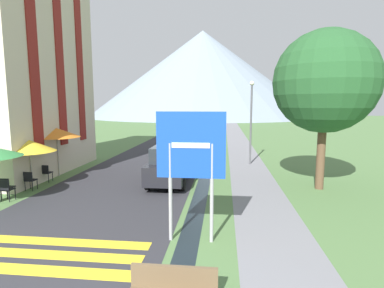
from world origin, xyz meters
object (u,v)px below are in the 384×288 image
object	(u,v)px
cafe_umbrella_rear_orange	(57,133)
person_standing_terrace	(8,170)
cafe_umbrella_middle_yellow	(30,146)
tree_by_path	(325,82)
road_sign	(191,157)
cafe_chair_middle	(30,179)
parked_car_far	(189,140)
streetlamp	(251,115)
cafe_chair_near_left	(6,188)
cafe_chair_near_right	(6,186)
cafe_chair_far_right	(42,171)
person_seated_near	(29,170)
parked_car_near	(170,164)
cafe_chair_far_left	(46,172)
hotel_building	(7,47)

from	to	relation	value
cafe_umbrella_rear_orange	person_standing_terrace	size ratio (longest dim) A/B	1.51
cafe_umbrella_middle_yellow	tree_by_path	world-z (taller)	tree_by_path
road_sign	cafe_chair_middle	size ratio (longest dim) A/B	4.18
road_sign	parked_car_far	bearing A→B (deg)	96.70
parked_car_far	cafe_chair_middle	size ratio (longest dim) A/B	5.40
cafe_umbrella_rear_orange	streetlamp	bearing A→B (deg)	22.40
cafe_chair_near_left	cafe_chair_near_right	world-z (taller)	same
cafe_chair_far_right	person_seated_near	distance (m)	0.65
cafe_umbrella_rear_orange	person_seated_near	xyz separation A→B (m)	(-0.52, -1.67, -1.60)
road_sign	cafe_chair_middle	world-z (taller)	road_sign
parked_car_near	cafe_umbrella_middle_yellow	distance (m)	6.33
cafe_chair_near_right	cafe_umbrella_middle_yellow	bearing A→B (deg)	86.66
parked_car_near	cafe_chair_far_left	world-z (taller)	parked_car_near
cafe_chair_middle	tree_by_path	world-z (taller)	tree_by_path
cafe_chair_near_left	cafe_umbrella_rear_orange	bearing A→B (deg)	114.94
cafe_chair_near_left	tree_by_path	bearing A→B (deg)	35.40
road_sign	cafe_umbrella_rear_orange	world-z (taller)	road_sign
cafe_chair_near_right	person_standing_terrace	distance (m)	1.04
cafe_chair_middle	parked_car_far	bearing A→B (deg)	48.65
tree_by_path	cafe_chair_far_right	bearing A→B (deg)	-179.90
cafe_umbrella_rear_orange	parked_car_far	bearing A→B (deg)	55.50
road_sign	cafe_umbrella_rear_orange	distance (m)	10.30
cafe_chair_near_right	person_seated_near	world-z (taller)	person_seated_near
cafe_chair_far_right	cafe_umbrella_middle_yellow	xyz separation A→B (m)	(0.25, -1.14, 1.39)
cafe_chair_middle	cafe_umbrella_middle_yellow	bearing A→B (deg)	100.49
cafe_chair_far_left	road_sign	bearing A→B (deg)	-23.12
parked_car_far	cafe_umbrella_rear_orange	world-z (taller)	cafe_umbrella_rear_orange
cafe_chair_near_left	cafe_umbrella_middle_yellow	world-z (taller)	cafe_umbrella_middle_yellow
parked_car_near	cafe_chair_near_left	size ratio (longest dim) A/B	4.95
streetlamp	person_standing_terrace	bearing A→B (deg)	-145.66
parked_car_far	tree_by_path	bearing A→B (deg)	-54.37
cafe_chair_near_right	cafe_chair_far_left	distance (m)	2.60
hotel_building	person_standing_terrace	xyz separation A→B (m)	(2.46, -3.81, -5.78)
person_standing_terrace	streetlamp	distance (m)	13.16
hotel_building	parked_car_near	bearing A→B (deg)	-9.41
cafe_umbrella_rear_orange	cafe_umbrella_middle_yellow	bearing A→B (deg)	-90.19
cafe_chair_far_right	streetlamp	bearing A→B (deg)	29.73
parked_car_far	cafe_chair_far_right	size ratio (longest dim) A/B	5.40
parked_car_near	cafe_chair_middle	bearing A→B (deg)	-161.63
cafe_chair_far_right	person_standing_terrace	world-z (taller)	person_standing_terrace
cafe_chair_near_right	tree_by_path	bearing A→B (deg)	7.54
cafe_umbrella_rear_orange	tree_by_path	distance (m)	13.13
road_sign	cafe_chair_near_left	bearing A→B (deg)	160.68
parked_car_near	cafe_chair_far_right	size ratio (longest dim) A/B	4.95
cafe_umbrella_rear_orange	tree_by_path	xyz separation A→B (m)	(12.86, -1.07, 2.40)
road_sign	cafe_umbrella_rear_orange	xyz separation A→B (m)	(-7.73, 6.80, -0.07)
tree_by_path	parked_car_far	bearing A→B (deg)	125.63
person_seated_near	tree_by_path	world-z (taller)	tree_by_path
hotel_building	person_standing_terrace	world-z (taller)	hotel_building
cafe_chair_near_right	cafe_chair_far_left	size ratio (longest dim) A/B	1.00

